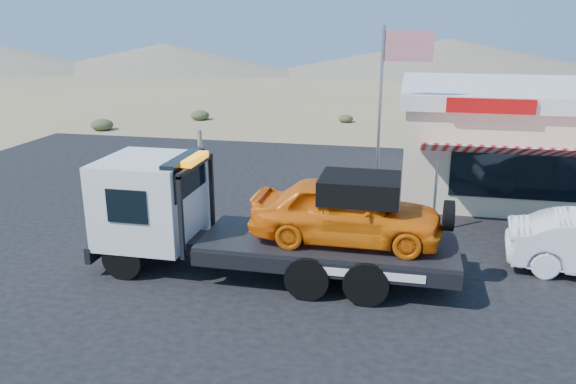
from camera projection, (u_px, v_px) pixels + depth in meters
The scene contains 6 objects.
ground at pixel (190, 257), 15.22m from camera, with size 120.00×120.00×0.00m, color #957854.
asphalt_lot at pixel (285, 225), 17.62m from camera, with size 32.00×24.00×0.02m, color black.
tow_truck at pixel (263, 214), 13.80m from camera, with size 8.82×2.61×2.95m.
jerky_store at pixel (541, 137), 20.94m from camera, with size 10.40×9.97×3.90m.
flagpole at pixel (388, 101), 17.35m from camera, with size 1.55×0.10×6.00m.
distant_hills at pixel (282, 58), 68.21m from camera, with size 126.00×48.00×4.20m.
Camera 1 is at (5.54, -13.18, 6.13)m, focal length 35.00 mm.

